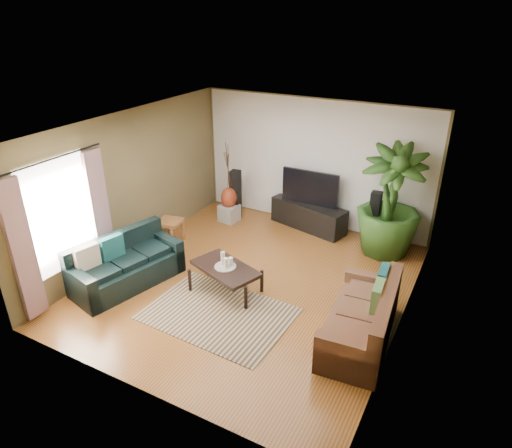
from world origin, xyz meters
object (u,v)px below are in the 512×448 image
Objects in this scene: speaker_right at (374,218)px; speaker_left at (236,195)px; tv_stand at (309,216)px; sofa_right at (361,315)px; sofa_left at (126,262)px; side_table at (170,231)px; vase at (229,198)px; pedestal at (229,213)px; coffee_table at (226,279)px; potted_plant at (390,202)px; television at (310,188)px.

speaker_left is at bearing -177.71° from speaker_right.
sofa_right is at bearing -42.33° from tv_stand.
sofa_left is 3.90× the size of side_table.
vase is 1.00× the size of side_table.
speaker_left is at bearing 73.86° from pedestal.
speaker_right is 3.10m from pedestal.
sofa_right reaches higher than coffee_table.
tv_stand is 1.66m from speaker_left.
speaker_left is at bearing 70.05° from side_table.
vase is at bearing -129.16° from sofa_right.
vase is (-0.06, -0.19, -0.01)m from speaker_left.
potted_plant is at bearing -34.47° from sofa_left.
vase is (0.22, 2.97, 0.12)m from sofa_left.
tv_stand is (1.88, 3.49, -0.15)m from sofa_left.
speaker_right is at bearing -1.48° from television.
potted_plant is 5.65× the size of pedestal.
speaker_left is 0.42m from pedestal.
sofa_right is 2.32m from coffee_table.
speaker_left is 2.34× the size of side_table.
speaker_right is 0.66m from potted_plant.
vase reaches higher than coffee_table.
pedestal is (-0.06, -0.19, -0.37)m from speaker_left.
potted_plant reaches higher than sofa_right.
side_table is at bearing 172.52° from coffee_table.
sofa_right is 2.82m from potted_plant.
vase is (-3.04, -0.48, 0.00)m from speaker_right.
potted_plant is at bearing -178.01° from sofa_right.
sofa_right is at bearing -34.41° from pedestal.
television reaches higher than speaker_left.
television is at bearing 103.97° from coffee_table.
side_table is at bearing -155.33° from speaker_right.
television is 1.73m from potted_plant.
television is at bearing 175.32° from speaker_right.
speaker_right is at bearing 8.98° from pedestal.
speaker_left is (-1.61, -0.32, 0.28)m from tv_stand.
coffee_table is 3.06× the size of pedestal.
potted_plant is at bearing -10.23° from television.
coffee_table is 0.54× the size of potted_plant.
potted_plant is (1.98, 2.59, 0.82)m from coffee_table.
sofa_left is 0.88× the size of potted_plant.
side_table is at bearing -116.75° from speaker_left.
side_table is (-0.52, -1.41, 0.05)m from pedestal.
pedestal is at bearing 69.54° from side_table.
sofa_left is 4.98× the size of pedestal.
coffee_table is (-2.31, 0.14, -0.19)m from sofa_right.
tv_stand is 1.89m from potted_plant.
television is at bearing 17.27° from vase.
tv_stand is at bearing 169.77° from potted_plant.
tv_stand is 1.36× the size of television.
sofa_right is at bearing -34.41° from vase.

